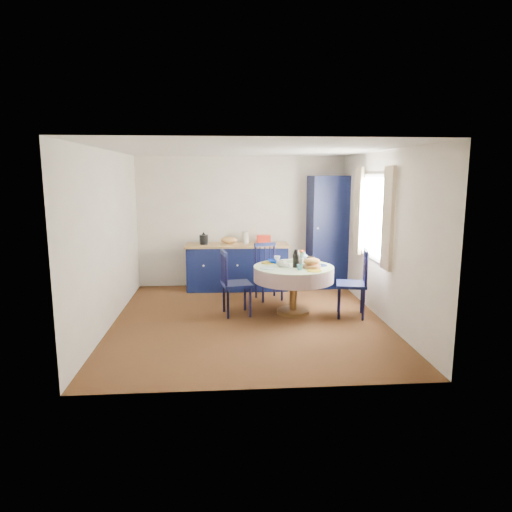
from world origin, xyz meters
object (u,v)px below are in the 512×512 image
Objects in this scene: kitchen_counter at (237,266)px; chair_right at (354,283)px; mug_a at (280,263)px; mug_c at (311,260)px; chair_left at (234,282)px; dining_table at (294,274)px; chair_far at (268,271)px; mug_b at (300,267)px; cobalt_bowl at (275,261)px; pantry_cabinet at (328,232)px; mug_d at (277,259)px.

kitchen_counter is 2.52m from chair_right.
kitchen_counter is 1.76m from mug_a.
mug_c is (0.53, 0.26, 0.00)m from mug_a.
mug_a is at bearing -99.41° from chair_left.
chair_far is at bearing 109.87° from dining_table.
mug_b is (-0.86, -0.05, 0.27)m from chair_right.
mug_a reaches higher than cobalt_bowl.
chair_left is at bearing 164.17° from mug_b.
dining_table is 1.23× the size of chair_left.
cobalt_bowl is (-1.16, 0.52, 0.25)m from chair_right.
chair_left is at bearing -83.39° from chair_right.
pantry_cabinet is at bearing 49.69° from cobalt_bowl.
cobalt_bowl is (0.67, 0.30, 0.27)m from chair_left.
kitchen_counter is 2.00× the size of chair_far.
mug_a is (0.10, -0.89, 0.31)m from chair_far.
mug_d is at bearing -61.59° from kitchen_counter.
chair_right is at bearing 3.58° from mug_b.
chair_right is 1.17m from mug_a.
mug_a is 0.57× the size of cobalt_bowl.
mug_a is (-1.11, 0.23, 0.27)m from chair_right.
dining_table is at bearing -98.44° from chair_left.
chair_left is at bearing -141.39° from chair_far.
chair_right is at bearing -24.26° from cobalt_bowl.
mug_b is (0.98, -0.28, 0.28)m from chair_left.
pantry_cabinet is 1.88m from cobalt_bowl.
chair_left reaches higher than mug_b.
pantry_cabinet is 1.72× the size of dining_table.
mug_a is at bearing -80.59° from cobalt_bowl.
chair_far is (0.62, 0.89, -0.02)m from chair_left.
mug_a is at bearing -90.27° from mug_d.
mug_c is at bearing -48.55° from kitchen_counter.
cobalt_bowl is (-0.05, 0.30, -0.02)m from mug_a.
chair_far is at bearing -44.40° from chair_left.
kitchen_counter is at bearing 114.56° from mug_b.
chair_right is at bearing -45.39° from kitchen_counter.
kitchen_counter is 1.87× the size of chair_right.
mug_b is (-0.90, -1.99, -0.27)m from pantry_cabinet.
cobalt_bowl is (0.56, -1.32, 0.33)m from kitchen_counter.
chair_right reaches higher than mug_c.
pantry_cabinet is 16.80× the size of mug_a.
kitchen_counter reaches higher than chair_far.
chair_far is 1.26m from mug_b.
dining_table reaches higher than mug_b.
kitchen_counter is 15.37× the size of mug_a.
chair_right is 10.99× the size of mug_b.
chair_right is at bearing -11.44° from mug_a.
mug_a is (-1.15, -1.72, -0.26)m from pantry_cabinet.
dining_table reaches higher than chair_far.
cobalt_bowl is at bearing -101.98° from chair_far.
kitchen_counter is 1.57× the size of dining_table.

